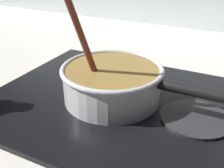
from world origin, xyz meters
The scene contains 5 objects.
ground centered at (0.00, 0.00, -0.02)m, with size 2.40×1.60×0.04m, color beige.
hob_plate centered at (0.07, 0.05, 0.01)m, with size 0.56×0.48×0.01m, color black.
burner_ring centered at (0.07, 0.05, 0.02)m, with size 0.16×0.16×0.01m, color #592D0C.
spare_burner centered at (0.27, 0.05, 0.01)m, with size 0.15×0.15×0.01m, color #262628.
cooking_pan centered at (0.07, 0.05, 0.06)m, with size 0.36×0.23×0.34m.
Camera 1 is at (0.32, -0.44, 0.33)m, focal length 43.55 mm.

